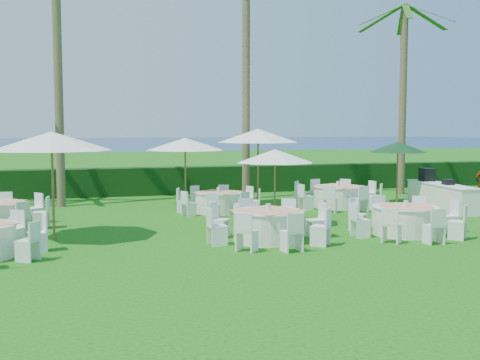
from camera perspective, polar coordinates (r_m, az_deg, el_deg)
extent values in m
plane|color=#12540E|center=(15.28, 0.37, -6.14)|extent=(120.00, 120.00, 0.00)
cube|color=black|center=(26.81, -6.98, -0.07)|extent=(34.00, 1.00, 1.20)
plane|color=#081B53|center=(116.48, -14.14, 3.40)|extent=(260.00, 260.00, 0.00)
cube|color=white|center=(15.14, -18.68, -4.82)|extent=(0.49, 0.49, 0.88)
cube|color=white|center=(15.98, -20.68, -4.37)|extent=(0.57, 0.57, 0.88)
cube|color=white|center=(14.17, -19.49, -5.50)|extent=(0.57, 0.57, 0.88)
cylinder|color=white|center=(15.68, 2.70, -4.41)|extent=(1.80, 1.80, 0.78)
cylinder|color=white|center=(15.62, 2.70, -2.97)|extent=(1.87, 1.87, 0.03)
cube|color=#EB9D73|center=(15.61, 2.70, -2.88)|extent=(1.95, 1.95, 0.01)
cylinder|color=silver|center=(15.60, 2.71, -2.57)|extent=(0.12, 0.12, 0.17)
cube|color=white|center=(16.27, 7.24, -3.82)|extent=(0.47, 0.47, 0.93)
cube|color=white|center=(16.96, 4.43, -3.44)|extent=(0.61, 0.61, 0.93)
cube|color=white|center=(16.94, 0.80, -3.43)|extent=(0.47, 0.47, 0.93)
cube|color=white|center=(16.22, -1.93, -3.81)|extent=(0.61, 0.61, 0.93)
cube|color=white|center=(15.16, -2.18, -4.43)|extent=(0.47, 0.47, 0.93)
cube|color=white|center=(14.38, 0.65, -4.95)|extent=(0.61, 0.61, 0.93)
cube|color=white|center=(14.41, 4.94, -4.95)|extent=(0.47, 0.47, 0.93)
cube|color=white|center=(15.22, 7.64, -4.44)|extent=(0.61, 0.61, 0.93)
cylinder|color=white|center=(17.22, 15.42, -3.77)|extent=(1.75, 1.75, 0.76)
cylinder|color=white|center=(17.17, 15.45, -2.49)|extent=(1.82, 1.82, 0.03)
cube|color=#EB9D73|center=(17.16, 15.46, -2.40)|extent=(1.86, 1.86, 0.01)
cylinder|color=silver|center=(17.15, 15.46, -2.12)|extent=(0.12, 0.12, 0.16)
cube|color=white|center=(18.52, 16.49, -2.95)|extent=(0.60, 0.60, 0.91)
cube|color=white|center=(18.39, 13.27, -2.94)|extent=(0.43, 0.43, 0.91)
cube|color=white|center=(17.59, 11.11, -3.25)|extent=(0.60, 0.60, 0.91)
cube|color=white|center=(16.56, 11.34, -3.77)|extent=(0.43, 0.43, 0.91)
cube|color=white|center=(15.90, 14.19, -4.19)|extent=(0.60, 0.60, 0.91)
cube|color=white|center=(16.06, 17.91, -4.19)|extent=(0.43, 0.43, 0.91)
cube|color=white|center=(16.93, 19.92, -3.78)|extent=(0.60, 0.60, 0.91)
cube|color=white|center=(17.94, 19.20, -3.28)|extent=(0.43, 0.43, 0.91)
cube|color=white|center=(19.59, -18.97, -2.58)|extent=(0.60, 0.60, 0.92)
cube|color=white|center=(20.20, -21.46, -2.44)|extent=(0.49, 0.49, 0.92)
cube|color=white|center=(17.71, -20.20, -3.40)|extent=(0.60, 0.60, 0.92)
cube|color=white|center=(18.57, -18.33, -2.97)|extent=(0.49, 0.49, 0.92)
cylinder|color=white|center=(20.86, -2.05, -2.18)|extent=(1.60, 1.60, 0.69)
cylinder|color=white|center=(20.82, -2.05, -1.20)|extent=(1.67, 1.67, 0.03)
cube|color=#EB9D73|center=(20.82, -2.06, -1.13)|extent=(1.83, 1.83, 0.01)
cylinder|color=silver|center=(20.81, -2.06, -0.90)|extent=(0.11, 0.11, 0.15)
cube|color=white|center=(21.63, 0.58, -1.73)|extent=(0.51, 0.51, 0.83)
cube|color=white|center=(22.09, -1.63, -1.59)|extent=(0.51, 0.51, 0.83)
cube|color=white|center=(21.85, -4.05, -1.67)|extent=(0.51, 0.51, 0.83)
cube|color=white|center=(21.06, -5.43, -1.94)|extent=(0.51, 0.51, 0.83)
cube|color=white|center=(20.13, -4.88, -2.26)|extent=(0.51, 0.51, 0.83)
cube|color=white|center=(19.63, -2.53, -2.43)|extent=(0.51, 0.51, 0.83)
cube|color=white|center=(19.88, 0.14, -2.33)|extent=(0.51, 0.51, 0.83)
cube|color=white|center=(20.73, 1.38, -2.03)|extent=(0.51, 0.51, 0.83)
cylinder|color=white|center=(22.53, 9.25, -1.61)|extent=(1.77, 1.77, 0.77)
cylinder|color=white|center=(22.49, 9.26, -0.62)|extent=(1.84, 1.84, 0.03)
cube|color=#EB9D73|center=(22.49, 9.26, -0.55)|extent=(1.96, 1.96, 0.01)
cylinder|color=silver|center=(22.48, 9.27, -0.34)|extent=(0.12, 0.12, 0.16)
cube|color=white|center=(23.33, 12.05, -1.24)|extent=(0.49, 0.49, 0.92)
cube|color=white|center=(23.88, 9.87, -1.07)|extent=(0.60, 0.60, 0.92)
cube|color=white|center=(23.67, 7.37, -1.09)|extent=(0.49, 0.49, 0.92)
cube|color=white|center=(22.82, 5.85, -1.30)|extent=(0.60, 0.60, 0.92)
cube|color=white|center=(21.78, 6.25, -1.60)|extent=(0.49, 0.49, 0.92)
cube|color=white|center=(21.18, 8.56, -1.81)|extent=(0.60, 0.60, 0.92)
cube|color=white|center=(21.41, 11.33, -1.78)|extent=(0.49, 0.49, 0.92)
cube|color=white|center=(22.32, 12.73, -1.54)|extent=(0.60, 0.60, 0.92)
cylinder|color=brown|center=(16.49, -17.32, -0.74)|extent=(0.07, 0.07, 2.74)
cone|color=white|center=(16.41, -17.43, 3.55)|extent=(3.10, 3.10, 0.49)
sphere|color=brown|center=(16.41, -17.45, 4.14)|extent=(0.11, 0.11, 0.11)
cylinder|color=brown|center=(18.04, 3.31, -0.88)|extent=(0.05, 0.05, 2.22)
cone|color=white|center=(17.96, 3.33, 2.29)|extent=(2.36, 2.36, 0.40)
sphere|color=brown|center=(17.95, 3.33, 2.72)|extent=(0.09, 0.09, 0.09)
cylinder|color=brown|center=(21.87, -5.20, 0.49)|extent=(0.06, 0.06, 2.48)
cone|color=white|center=(21.81, -5.22, 3.41)|extent=(2.86, 2.86, 0.45)
sphere|color=brown|center=(21.81, -5.23, 3.81)|extent=(0.10, 0.10, 0.10)
cylinder|color=brown|center=(22.49, 1.71, 1.03)|extent=(0.07, 0.07, 2.79)
cone|color=white|center=(22.44, 1.72, 4.23)|extent=(3.12, 3.12, 0.50)
sphere|color=brown|center=(22.44, 1.72, 4.67)|extent=(0.11, 0.11, 0.11)
cylinder|color=brown|center=(23.96, 14.69, 0.55)|extent=(0.06, 0.06, 2.32)
cone|color=#0F3818|center=(23.91, 14.75, 3.05)|extent=(2.26, 2.26, 0.42)
sphere|color=brown|center=(23.91, 14.75, 3.39)|extent=(0.09, 0.09, 0.09)
cube|color=white|center=(23.02, 18.62, -1.53)|extent=(1.17, 3.97, 0.88)
cube|color=white|center=(22.98, 18.65, -0.39)|extent=(1.22, 4.02, 0.04)
cube|color=black|center=(23.99, 17.31, 0.50)|extent=(0.49, 0.58, 0.49)
cube|color=black|center=(22.63, 19.14, -0.18)|extent=(0.37, 0.37, 0.20)
cylinder|color=brown|center=(23.43, -16.87, 10.05)|extent=(0.32, 0.32, 10.20)
cylinder|color=brown|center=(25.06, 0.58, 12.85)|extent=(0.32, 0.32, 12.75)
cylinder|color=brown|center=(27.64, 15.18, 7.30)|extent=(0.32, 0.32, 8.29)
cube|color=#1E4D13|center=(28.68, 17.19, 14.52)|extent=(2.22, 0.44, 1.00)
cube|color=#1E4D13|center=(29.11, 15.13, 14.42)|extent=(1.22, 2.11, 1.00)
cube|color=#1E4D13|center=(28.50, 13.28, 14.66)|extent=(1.47, 1.98, 1.00)
cube|color=#1E4D13|center=(27.43, 13.42, 15.05)|extent=(2.22, 0.44, 1.00)
cube|color=#1E4D13|center=(26.96, 15.59, 15.18)|extent=(1.22, 2.11, 1.00)
cube|color=#1E4D13|center=(27.61, 17.50, 14.89)|extent=(1.47, 1.98, 1.00)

